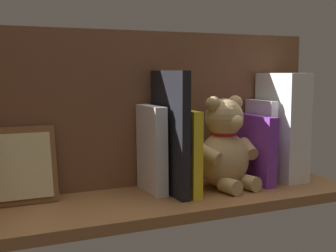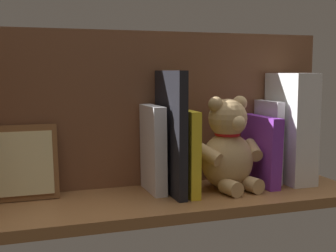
{
  "view_description": "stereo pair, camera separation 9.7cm",
  "coord_description": "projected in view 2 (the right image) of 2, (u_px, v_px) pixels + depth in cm",
  "views": [
    {
      "loc": [
        40.45,
        88.36,
        26.48
      ],
      "look_at": [
        0.0,
        0.0,
        14.93
      ],
      "focal_mm": 49.69,
      "sensor_mm": 36.0,
      "label": 1
    },
    {
      "loc": [
        31.48,
        91.94,
        26.48
      ],
      "look_at": [
        0.0,
        0.0,
        14.93
      ],
      "focal_mm": 49.69,
      "sensor_mm": 36.0,
      "label": 2
    }
  ],
  "objects": [
    {
      "name": "teddy_bear",
      "position": [
        228.0,
        148.0,
        1.04
      ],
      "size": [
        16.73,
        14.82,
        20.93
      ],
      "rotation": [
        0.0,
        0.0,
        0.18
      ],
      "color": "tan",
      "rests_on": "ground_plane"
    },
    {
      "name": "book_0",
      "position": [
        268.0,
        141.0,
        1.11
      ],
      "size": [
        1.93,
        10.67,
        19.41
      ],
      "primitive_type": "cube",
      "color": "silver",
      "rests_on": "ground_plane"
    },
    {
      "name": "shelf_back_panel",
      "position": [
        153.0,
        109.0,
        1.08
      ],
      "size": [
        85.45,
        1.5,
        35.47
      ],
      "primitive_type": "cube",
      "color": "brown",
      "rests_on": "ground_plane"
    },
    {
      "name": "book_2",
      "position": [
        183.0,
        151.0,
        1.01
      ],
      "size": [
        2.2,
        15.94,
        18.19
      ],
      "primitive_type": "cube",
      "color": "yellow",
      "rests_on": "ground_plane"
    },
    {
      "name": "book_4",
      "position": [
        153.0,
        149.0,
        1.02
      ],
      "size": [
        2.99,
        11.4,
        19.05
      ],
      "primitive_type": "cube",
      "rotation": [
        0.0,
        0.01,
        0.0
      ],
      "color": "silver",
      "rests_on": "ground_plane"
    },
    {
      "name": "book_1",
      "position": [
        260.0,
        150.0,
        1.08
      ],
      "size": [
        3.22,
        14.67,
        16.13
      ],
      "primitive_type": "cube",
      "rotation": [
        0.0,
        -0.03,
        0.0
      ],
      "color": "purple",
      "rests_on": "ground_plane"
    },
    {
      "name": "ground_plane",
      "position": [
        168.0,
        200.0,
        1.0
      ],
      "size": [
        85.45,
        26.2,
        2.2
      ],
      "primitive_type": "cube",
      "color": "brown"
    },
    {
      "name": "picture_frame_leaning",
      "position": [
        25.0,
        163.0,
        0.96
      ],
      "size": [
        13.37,
        4.9,
        15.51
      ],
      "color": "brown",
      "rests_on": "ground_plane"
    },
    {
      "name": "dictionary_thick_white",
      "position": [
        291.0,
        128.0,
        1.11
      ],
      "size": [
        6.3,
        14.07,
        25.96
      ],
      "primitive_type": "cube",
      "color": "white",
      "rests_on": "ground_plane"
    },
    {
      "name": "book_3",
      "position": [
        170.0,
        133.0,
        1.0
      ],
      "size": [
        1.91,
        16.24,
        26.56
      ],
      "primitive_type": "cube",
      "color": "black",
      "rests_on": "ground_plane"
    }
  ]
}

